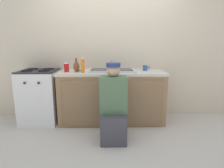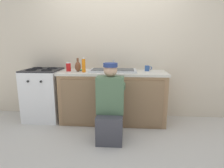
# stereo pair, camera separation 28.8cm
# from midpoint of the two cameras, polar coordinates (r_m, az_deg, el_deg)

# --- Properties ---
(ground_plane) EXTENTS (12.00, 12.00, 0.00)m
(ground_plane) POSITION_cam_midpoint_polar(r_m,az_deg,el_deg) (3.19, 2.50, -13.13)
(ground_plane) COLOR beige
(back_wall) EXTENTS (6.00, 0.10, 2.50)m
(back_wall) POSITION_cam_midpoint_polar(r_m,az_deg,el_deg) (3.54, 3.09, 10.28)
(back_wall) COLOR beige
(back_wall) RESTS_ON ground_plane
(counter_cabinet) EXTENTS (1.79, 0.62, 0.86)m
(counter_cabinet) POSITION_cam_midpoint_polar(r_m,az_deg,el_deg) (3.31, 2.76, -4.26)
(counter_cabinet) COLOR #997551
(counter_cabinet) RESTS_ON ground_plane
(countertop) EXTENTS (1.83, 0.62, 0.04)m
(countertop) POSITION_cam_midpoint_polar(r_m,az_deg,el_deg) (3.23, 2.84, 3.47)
(countertop) COLOR beige
(countertop) RESTS_ON counter_cabinet
(sink_double_basin) EXTENTS (0.80, 0.44, 0.19)m
(sink_double_basin) POSITION_cam_midpoint_polar(r_m,az_deg,el_deg) (3.22, 2.85, 4.19)
(sink_double_basin) COLOR silver
(sink_double_basin) RESTS_ON countertop
(stove_range) EXTENTS (0.62, 0.62, 0.94)m
(stove_range) POSITION_cam_midpoint_polar(r_m,az_deg,el_deg) (3.58, -17.87, -3.02)
(stove_range) COLOR white
(stove_range) RESTS_ON ground_plane
(plumber_person) EXTENTS (0.42, 0.61, 1.10)m
(plumber_person) POSITION_cam_midpoint_polar(r_m,az_deg,el_deg) (2.67, 2.54, -7.64)
(plumber_person) COLOR #3F3F47
(plumber_person) RESTS_ON ground_plane
(coffee_mug) EXTENTS (0.13, 0.08, 0.09)m
(coffee_mug) POSITION_cam_midpoint_polar(r_m,az_deg,el_deg) (3.34, 13.16, 4.67)
(coffee_mug) COLOR #335699
(coffee_mug) RESTS_ON countertop
(soap_bottle_orange) EXTENTS (0.06, 0.06, 0.25)m
(soap_bottle_orange) POSITION_cam_midpoint_polar(r_m,az_deg,el_deg) (3.13, -6.04, 5.64)
(soap_bottle_orange) COLOR orange
(soap_bottle_orange) RESTS_ON countertop
(soda_cup_red) EXTENTS (0.08, 0.08, 0.15)m
(soda_cup_red) POSITION_cam_midpoint_polar(r_m,az_deg,el_deg) (3.28, -10.69, 5.12)
(soda_cup_red) COLOR red
(soda_cup_red) RESTS_ON countertop
(vase_decorative) EXTENTS (0.10, 0.10, 0.23)m
(vase_decorative) POSITION_cam_midpoint_polar(r_m,az_deg,el_deg) (3.22, -7.85, 5.34)
(vase_decorative) COLOR brown
(vase_decorative) RESTS_ON countertop
(cell_phone) EXTENTS (0.07, 0.14, 0.01)m
(cell_phone) POSITION_cam_midpoint_polar(r_m,az_deg,el_deg) (3.38, -6.97, 4.24)
(cell_phone) COLOR black
(cell_phone) RESTS_ON countertop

